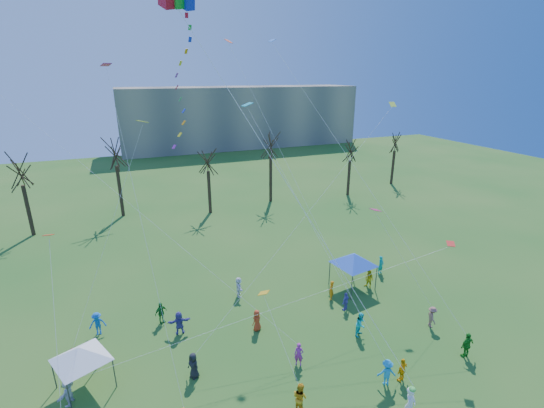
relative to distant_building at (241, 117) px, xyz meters
name	(u,v)px	position (x,y,z in m)	size (l,w,h in m)	color
distant_building	(241,117)	(0.00, 0.00, 0.00)	(60.00, 14.00, 15.00)	gray
bare_tree_row	(185,162)	(-22.46, -46.42, -0.39)	(70.39, 9.30, 10.72)	black
hero_kite_flyer	(410,405)	(-17.28, -84.09, -6.39)	(0.81, 0.53, 2.22)	white
big_box_kite	(187,85)	(-26.63, -76.06, 10.02)	(5.66, 5.41, 22.86)	red
canopy_tent_white	(80,354)	(-33.77, -74.91, -5.00)	(3.59, 3.59, 2.95)	#3F3F44
canopy_tent_blue	(354,259)	(-12.44, -71.20, -4.71)	(4.34, 4.34, 3.30)	#3F3F44
festival_crowd	(266,335)	(-22.32, -75.51, -6.63)	(26.91, 14.50, 1.86)	red
small_kites_aloft	(247,157)	(-22.08, -71.48, 5.10)	(31.56, 16.58, 33.02)	#FF3A0D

